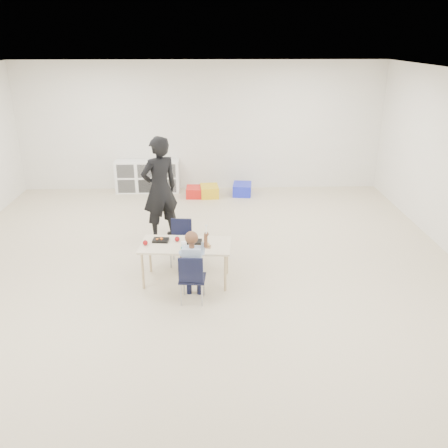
{
  "coord_description": "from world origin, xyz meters",
  "views": [
    {
      "loc": [
        0.19,
        -5.95,
        3.26
      ],
      "look_at": [
        0.37,
        0.1,
        0.85
      ],
      "focal_mm": 38.0,
      "sensor_mm": 36.0,
      "label": 1
    }
  ],
  "objects_px": {
    "cubby_shelf": "(148,176)",
    "adult": "(160,189)",
    "table": "(186,262)",
    "child": "(192,264)",
    "chair_near": "(192,277)"
  },
  "relations": [
    {
      "from": "cubby_shelf",
      "to": "adult",
      "type": "height_order",
      "value": "adult"
    },
    {
      "from": "table",
      "to": "child",
      "type": "distance_m",
      "value": 0.61
    },
    {
      "from": "child",
      "to": "cubby_shelf",
      "type": "bearing_deg",
      "value": 108.21
    },
    {
      "from": "adult",
      "to": "cubby_shelf",
      "type": "bearing_deg",
      "value": -110.97
    },
    {
      "from": "table",
      "to": "adult",
      "type": "relative_size",
      "value": 0.73
    },
    {
      "from": "table",
      "to": "chair_near",
      "type": "xyz_separation_m",
      "value": [
        0.11,
        -0.54,
        0.05
      ]
    },
    {
      "from": "table",
      "to": "adult",
      "type": "xyz_separation_m",
      "value": [
        -0.49,
        1.57,
        0.6
      ]
    },
    {
      "from": "child",
      "to": "cubby_shelf",
      "type": "xyz_separation_m",
      "value": [
        -1.14,
        4.77,
        -0.19
      ]
    },
    {
      "from": "table",
      "to": "child",
      "type": "relative_size",
      "value": 1.2
    },
    {
      "from": "chair_near",
      "to": "child",
      "type": "height_order",
      "value": "child"
    },
    {
      "from": "child",
      "to": "cubby_shelf",
      "type": "distance_m",
      "value": 4.91
    },
    {
      "from": "table",
      "to": "chair_near",
      "type": "height_order",
      "value": "chair_near"
    },
    {
      "from": "table",
      "to": "cubby_shelf",
      "type": "distance_m",
      "value": 4.35
    },
    {
      "from": "adult",
      "to": "chair_near",
      "type": "bearing_deg",
      "value": 73.16
    },
    {
      "from": "cubby_shelf",
      "to": "table",
      "type": "bearing_deg",
      "value": -76.2
    }
  ]
}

